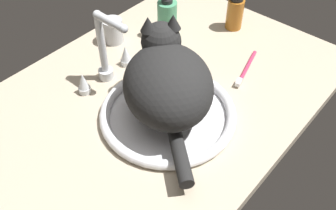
{
  "coord_description": "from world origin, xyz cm",
  "views": [
    {
      "loc": [
        -52.98,
        -49.23,
        71.52
      ],
      "look_at": [
        -4.93,
        -7.67,
        7.0
      ],
      "focal_mm": 40.57,
      "sensor_mm": 36.0,
      "label": 1
    }
  ],
  "objects_px": {
    "amber_bottle": "(235,13)",
    "soap_pump_bottle": "(167,18)",
    "metal_jar": "(113,31)",
    "toothbrush": "(246,69)",
    "sink_basin": "(168,113)",
    "cat": "(167,80)",
    "faucet": "(105,55)"
  },
  "relations": [
    {
      "from": "sink_basin",
      "to": "cat",
      "type": "bearing_deg",
      "value": 50.48
    },
    {
      "from": "toothbrush",
      "to": "faucet",
      "type": "bearing_deg",
      "value": 135.92
    },
    {
      "from": "sink_basin",
      "to": "toothbrush",
      "type": "distance_m",
      "value": 0.28
    },
    {
      "from": "amber_bottle",
      "to": "soap_pump_bottle",
      "type": "relative_size",
      "value": 0.72
    },
    {
      "from": "metal_jar",
      "to": "amber_bottle",
      "type": "distance_m",
      "value": 0.38
    },
    {
      "from": "soap_pump_bottle",
      "to": "sink_basin",
      "type": "bearing_deg",
      "value": -138.75
    },
    {
      "from": "sink_basin",
      "to": "faucet",
      "type": "xyz_separation_m",
      "value": [
        0.0,
        0.21,
        0.07
      ]
    },
    {
      "from": "cat",
      "to": "metal_jar",
      "type": "bearing_deg",
      "value": 69.14
    },
    {
      "from": "metal_jar",
      "to": "toothbrush",
      "type": "distance_m",
      "value": 0.41
    },
    {
      "from": "faucet",
      "to": "amber_bottle",
      "type": "bearing_deg",
      "value": -15.12
    },
    {
      "from": "faucet",
      "to": "toothbrush",
      "type": "xyz_separation_m",
      "value": [
        0.27,
        -0.26,
        -0.07
      ]
    },
    {
      "from": "sink_basin",
      "to": "soap_pump_bottle",
      "type": "height_order",
      "value": "soap_pump_bottle"
    },
    {
      "from": "sink_basin",
      "to": "metal_jar",
      "type": "relative_size",
      "value": 4.55
    },
    {
      "from": "cat",
      "to": "soap_pump_bottle",
      "type": "distance_m",
      "value": 0.33
    },
    {
      "from": "metal_jar",
      "to": "sink_basin",
      "type": "bearing_deg",
      "value": -111.61
    },
    {
      "from": "toothbrush",
      "to": "metal_jar",
      "type": "bearing_deg",
      "value": 110.48
    },
    {
      "from": "sink_basin",
      "to": "amber_bottle",
      "type": "height_order",
      "value": "amber_bottle"
    },
    {
      "from": "soap_pump_bottle",
      "to": "cat",
      "type": "bearing_deg",
      "value": -139.15
    },
    {
      "from": "cat",
      "to": "soap_pump_bottle",
      "type": "bearing_deg",
      "value": 40.85
    },
    {
      "from": "metal_jar",
      "to": "toothbrush",
      "type": "height_order",
      "value": "metal_jar"
    },
    {
      "from": "metal_jar",
      "to": "amber_bottle",
      "type": "bearing_deg",
      "value": -37.88
    },
    {
      "from": "sink_basin",
      "to": "cat",
      "type": "relative_size",
      "value": 0.96
    },
    {
      "from": "sink_basin",
      "to": "metal_jar",
      "type": "height_order",
      "value": "metal_jar"
    },
    {
      "from": "faucet",
      "to": "sink_basin",
      "type": "bearing_deg",
      "value": -90.0
    },
    {
      "from": "faucet",
      "to": "cat",
      "type": "height_order",
      "value": "cat"
    },
    {
      "from": "soap_pump_bottle",
      "to": "faucet",
      "type": "bearing_deg",
      "value": -176.69
    },
    {
      "from": "faucet",
      "to": "metal_jar",
      "type": "height_order",
      "value": "faucet"
    },
    {
      "from": "metal_jar",
      "to": "toothbrush",
      "type": "relative_size",
      "value": 0.45
    },
    {
      "from": "cat",
      "to": "amber_bottle",
      "type": "bearing_deg",
      "value": 11.61
    },
    {
      "from": "metal_jar",
      "to": "toothbrush",
      "type": "bearing_deg",
      "value": -69.52
    },
    {
      "from": "metal_jar",
      "to": "soap_pump_bottle",
      "type": "distance_m",
      "value": 0.17
    },
    {
      "from": "cat",
      "to": "sink_basin",
      "type": "bearing_deg",
      "value": -129.52
    }
  ]
}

